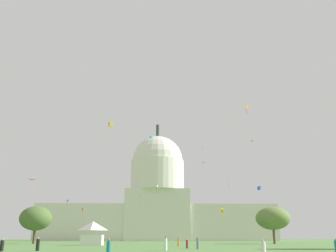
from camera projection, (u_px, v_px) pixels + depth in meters
capitol_building at (157, 202)px, 205.35m from camera, size 125.06×29.15×63.60m
event_tent at (93, 233)px, 84.72m from camera, size 4.86×4.52×5.17m
tree_east_near at (273, 218)px, 104.77m from camera, size 12.99×12.96×9.85m
tree_west_near at (36, 218)px, 106.93m from camera, size 9.80×9.59×10.18m
person_white_mid_left at (165, 244)px, 50.95m from camera, size 0.56×0.56×1.77m
person_white_back_left at (263, 248)px, 37.74m from camera, size 0.54×0.54×1.49m
person_grey_lawn_far_left at (198, 243)px, 56.48m from camera, size 0.59×0.59×1.78m
person_teal_near_tent at (109, 248)px, 35.49m from camera, size 0.54×0.54×1.57m
person_black_aisle_center at (38, 245)px, 49.27m from camera, size 0.59×0.59×1.70m
person_black_deep_crowd at (2, 246)px, 47.88m from camera, size 0.56×0.56×1.55m
person_maroon_near_tree_east at (187, 244)px, 60.45m from camera, size 0.42×0.42×1.50m
person_orange_front_center at (178, 242)px, 74.77m from camera, size 0.37×0.37×1.70m
kite_gold_mid at (111, 125)px, 112.22m from camera, size 1.53×1.55×3.76m
kite_blue_low at (259, 188)px, 108.29m from camera, size 1.23×1.22×1.23m
kite_pink_low at (31, 182)px, 86.79m from camera, size 1.82×1.39×3.63m
kite_white_mid at (157, 186)px, 169.05m from camera, size 1.13×1.12×3.48m
kite_orange_mid at (247, 108)px, 82.54m from camera, size 0.76×0.43×2.11m
kite_cyan_high at (151, 137)px, 143.23m from camera, size 1.05×1.07×2.51m
kite_black_mid at (203, 163)px, 151.63m from camera, size 1.61×1.22×0.11m
kite_violet_high at (203, 149)px, 187.13m from camera, size 1.40×1.17×2.03m
kite_magenta_mid at (228, 182)px, 180.05m from camera, size 1.44×1.34×3.89m
kite_lime_low at (166, 213)px, 171.79m from camera, size 0.87×1.60×0.28m
kite_yellow_low at (222, 211)px, 125.79m from camera, size 1.16×1.23×4.34m
kite_red_low at (82, 210)px, 160.98m from camera, size 0.68×0.72×4.49m
kite_green_mid at (253, 141)px, 129.11m from camera, size 1.32×1.24×0.24m
kite_turquoise_mid at (140, 197)px, 183.87m from camera, size 0.51×0.92×4.13m
kite_gold_low at (184, 204)px, 138.08m from camera, size 0.90×1.48×2.94m
kite_blue_mid at (68, 201)px, 179.51m from camera, size 0.98×0.96×3.05m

